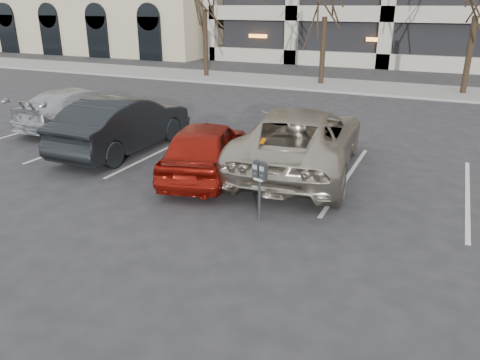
# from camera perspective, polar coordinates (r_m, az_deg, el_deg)

# --- Properties ---
(ground) EXTENTS (140.00, 140.00, 0.00)m
(ground) POSITION_cam_1_polar(r_m,az_deg,el_deg) (10.49, 2.70, -2.69)
(ground) COLOR #28282B
(ground) RESTS_ON ground
(sidewalk) EXTENTS (80.00, 4.00, 0.12)m
(sidewalk) POSITION_cam_1_polar(r_m,az_deg,el_deg) (25.54, 16.42, 10.69)
(sidewalk) COLOR gray
(sidewalk) RESTS_ON ground
(stall_lines) EXTENTS (16.90, 5.20, 0.00)m
(stall_lines) POSITION_cam_1_polar(r_m,az_deg,el_deg) (12.98, 0.74, 2.04)
(stall_lines) COLOR silver
(stall_lines) RESTS_ON ground
(parking_meter) EXTENTS (0.34, 0.20, 1.25)m
(parking_meter) POSITION_cam_1_polar(r_m,az_deg,el_deg) (9.26, 2.42, 0.45)
(parking_meter) COLOR black
(parking_meter) RESTS_ON ground
(suv_silver) EXTENTS (3.48, 6.31, 1.68)m
(suv_silver) POSITION_cam_1_polar(r_m,az_deg,el_deg) (12.35, 7.30, 4.94)
(suv_silver) COLOR #AEA594
(suv_silver) RESTS_ON ground
(car_red) EXTENTS (2.71, 4.51, 1.44)m
(car_red) POSITION_cam_1_polar(r_m,az_deg,el_deg) (11.95, -4.12, 3.91)
(car_red) COLOR maroon
(car_red) RESTS_ON ground
(car_dark) EXTENTS (1.75, 4.94, 1.62)m
(car_dark) POSITION_cam_1_polar(r_m,az_deg,el_deg) (14.42, -14.05, 6.68)
(car_dark) COLOR black
(car_dark) RESTS_ON ground
(car_silver) EXTENTS (2.08, 4.84, 1.39)m
(car_silver) POSITION_cam_1_polar(r_m,az_deg,el_deg) (17.79, -19.15, 8.37)
(car_silver) COLOR #B5B8BE
(car_silver) RESTS_ON ground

